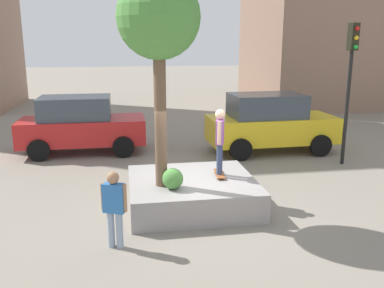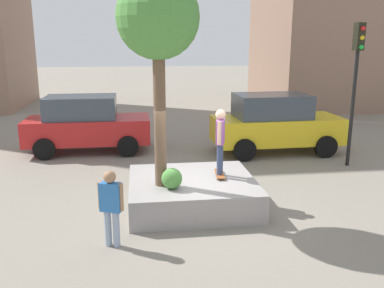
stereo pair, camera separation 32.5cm
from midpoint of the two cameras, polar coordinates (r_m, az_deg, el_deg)
name	(u,v)px [view 1 (the left image)]	position (r m, az deg, el deg)	size (l,w,h in m)	color
ground_plane	(200,206)	(10.60, 0.17, -8.48)	(120.00, 120.00, 0.00)	gray
planter_ledge	(192,192)	(10.52, -0.89, -6.61)	(3.11, 2.86, 0.70)	gray
plaza_tree	(159,21)	(9.45, -5.63, 16.43)	(1.85, 1.85, 4.78)	brown
boxwood_shrub	(173,179)	(9.68, -3.62, -4.78)	(0.49, 0.49, 0.49)	#4C8C3D
skateboard	(219,174)	(10.64, 2.89, -4.09)	(0.29, 0.82, 0.07)	brown
skateboarder	(220,137)	(10.38, 2.96, 0.98)	(0.31, 0.54, 1.65)	navy
sedan_parked	(81,124)	(15.86, -15.58, 2.61)	(4.52, 2.14, 2.10)	#B21E1E
taxi_cab	(270,123)	(15.64, 10.07, 2.90)	(4.73, 2.31, 2.17)	gold
traffic_light_corner	(350,70)	(14.38, 20.31, 9.47)	(0.32, 0.36, 4.60)	black
pedestrian_crossing	(114,204)	(8.42, -11.75, -8.11)	(0.51, 0.33, 1.60)	#8C9EB7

